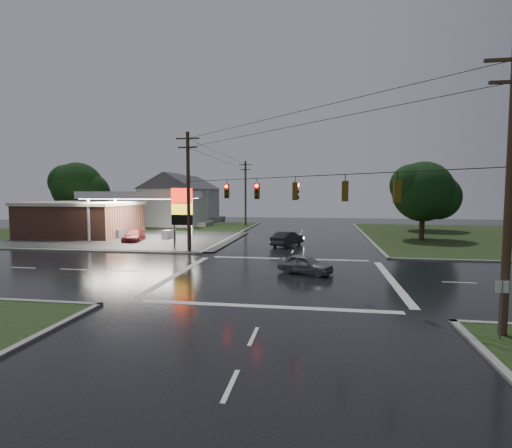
# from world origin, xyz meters

# --- Properties ---
(ground) EXTENTS (120.00, 120.00, 0.00)m
(ground) POSITION_xyz_m (0.00, 0.00, 0.00)
(ground) COLOR black
(ground) RESTS_ON ground
(grass_nw) EXTENTS (36.00, 36.00, 0.08)m
(grass_nw) POSITION_xyz_m (-26.00, 26.00, 0.04)
(grass_nw) COLOR black
(grass_nw) RESTS_ON ground
(gas_station) EXTENTS (26.20, 18.00, 5.60)m
(gas_station) POSITION_xyz_m (-25.68, 19.70, 2.55)
(gas_station) COLOR #2D2D2D
(gas_station) RESTS_ON ground
(pylon_sign) EXTENTS (2.00, 0.35, 6.00)m
(pylon_sign) POSITION_xyz_m (-10.50, 10.50, 4.01)
(pylon_sign) COLOR #59595E
(pylon_sign) RESTS_ON ground
(utility_pole_nw) EXTENTS (2.20, 0.32, 11.00)m
(utility_pole_nw) POSITION_xyz_m (-9.50, 9.50, 5.72)
(utility_pole_nw) COLOR #382619
(utility_pole_nw) RESTS_ON ground
(utility_pole_se) EXTENTS (2.20, 0.32, 11.00)m
(utility_pole_se) POSITION_xyz_m (9.50, -9.50, 5.72)
(utility_pole_se) COLOR #382619
(utility_pole_se) RESTS_ON ground
(utility_pole_n) EXTENTS (2.20, 0.32, 10.50)m
(utility_pole_n) POSITION_xyz_m (-9.50, 38.00, 5.47)
(utility_pole_n) COLOR #382619
(utility_pole_n) RESTS_ON ground
(traffic_signals) EXTENTS (26.87, 26.87, 1.47)m
(traffic_signals) POSITION_xyz_m (0.02, -0.02, 6.48)
(traffic_signals) COLOR black
(traffic_signals) RESTS_ON ground
(house_near) EXTENTS (11.05, 8.48, 8.60)m
(house_near) POSITION_xyz_m (-20.95, 36.00, 4.41)
(house_near) COLOR silver
(house_near) RESTS_ON ground
(house_far) EXTENTS (11.05, 8.48, 8.60)m
(house_far) POSITION_xyz_m (-21.95, 48.00, 4.41)
(house_far) COLOR silver
(house_far) RESTS_ON ground
(tree_nw_behind) EXTENTS (8.93, 7.60, 10.00)m
(tree_nw_behind) POSITION_xyz_m (-33.84, 29.99, 6.18)
(tree_nw_behind) COLOR black
(tree_nw_behind) RESTS_ON ground
(tree_ne_near) EXTENTS (7.99, 6.80, 8.98)m
(tree_ne_near) POSITION_xyz_m (14.14, 21.99, 5.56)
(tree_ne_near) COLOR black
(tree_ne_near) RESTS_ON ground
(tree_ne_far) EXTENTS (8.46, 7.20, 9.80)m
(tree_ne_far) POSITION_xyz_m (17.15, 33.99, 6.18)
(tree_ne_far) COLOR black
(tree_ne_far) RESTS_ON ground
(car_north) EXTENTS (3.24, 4.85, 1.51)m
(car_north) POSITION_xyz_m (-0.80, 14.89, 0.76)
(car_north) COLOR black
(car_north) RESTS_ON ground
(car_crossing) EXTENTS (4.10, 2.91, 1.30)m
(car_crossing) POSITION_xyz_m (1.54, 1.22, 0.65)
(car_crossing) COLOR slate
(car_crossing) RESTS_ON ground
(car_pump) EXTENTS (2.64, 4.77, 1.31)m
(car_pump) POSITION_xyz_m (-17.93, 15.57, 0.65)
(car_pump) COLOR #5E1516
(car_pump) RESTS_ON ground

